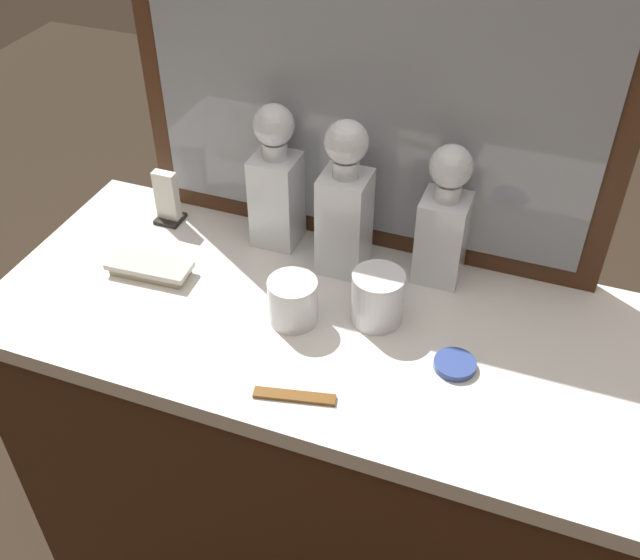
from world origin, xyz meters
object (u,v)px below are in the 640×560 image
object	(u,v)px
napkin_holder	(168,201)
crystal_decanter_right	(277,189)
crystal_decanter_front	(443,227)
crystal_tumbler_right	(293,303)
crystal_decanter_center	(345,213)
crystal_tumbler_far_right	(377,299)
tortoiseshell_comb	(294,396)
silver_brush_rear	(149,270)
porcelain_dish	(455,364)

from	to	relation	value
napkin_holder	crystal_decanter_right	bearing A→B (deg)	4.67
crystal_decanter_front	crystal_tumbler_right	world-z (taller)	crystal_decanter_front
crystal_decanter_center	crystal_tumbler_far_right	world-z (taller)	crystal_decanter_center
crystal_decanter_center	crystal_tumbler_right	bearing A→B (deg)	-100.78
crystal_tumbler_far_right	crystal_decanter_front	bearing A→B (deg)	65.36
crystal_tumbler_far_right	tortoiseshell_comb	xyz separation A→B (m)	(-0.06, -0.21, -0.04)
tortoiseshell_comb	napkin_holder	size ratio (longest dim) A/B	1.15
tortoiseshell_comb	silver_brush_rear	bearing A→B (deg)	153.24
crystal_decanter_center	silver_brush_rear	size ratio (longest dim) A/B	1.88
crystal_tumbler_far_right	silver_brush_rear	world-z (taller)	crystal_tumbler_far_right
crystal_decanter_center	tortoiseshell_comb	xyz separation A→B (m)	(0.04, -0.33, -0.12)
crystal_decanter_right	crystal_decanter_front	bearing A→B (deg)	-0.19
crystal_decanter_right	silver_brush_rear	world-z (taller)	crystal_decanter_right
crystal_decanter_right	crystal_decanter_center	bearing A→B (deg)	-13.84
crystal_tumbler_far_right	porcelain_dish	world-z (taller)	crystal_tumbler_far_right
crystal_decanter_front	napkin_holder	size ratio (longest dim) A/B	2.39
crystal_tumbler_right	tortoiseshell_comb	xyz separation A→B (m)	(0.07, -0.16, -0.03)
crystal_decanter_center	tortoiseshell_comb	world-z (taller)	crystal_decanter_center
crystal_decanter_front	silver_brush_rear	distance (m)	0.53
crystal_decanter_front	porcelain_dish	distance (m)	0.25
crystal_tumbler_far_right	porcelain_dish	bearing A→B (deg)	-23.89
crystal_tumbler_far_right	napkin_holder	bearing A→B (deg)	164.14
crystal_tumbler_right	napkin_holder	size ratio (longest dim) A/B	0.76
napkin_holder	porcelain_dish	bearing A→B (deg)	-17.87
crystal_decanter_center	porcelain_dish	xyz separation A→B (m)	(0.25, -0.18, -0.11)
crystal_tumbler_far_right	tortoiseshell_comb	distance (m)	0.23
crystal_decanter_center	crystal_tumbler_right	xyz separation A→B (m)	(-0.03, -0.17, -0.08)
porcelain_dish	napkin_holder	xyz separation A→B (m)	(-0.62, 0.20, 0.04)
crystal_tumbler_far_right	porcelain_dish	size ratio (longest dim) A/B	1.39
crystal_decanter_right	napkin_holder	world-z (taller)	crystal_decanter_right
tortoiseshell_comb	napkin_holder	distance (m)	0.54
crystal_decanter_right	silver_brush_rear	xyz separation A→B (m)	(-0.18, -0.19, -0.10)
porcelain_dish	napkin_holder	size ratio (longest dim) A/B	0.61
crystal_decanter_front	crystal_tumbler_right	xyz separation A→B (m)	(-0.20, -0.20, -0.07)
tortoiseshell_comb	crystal_tumbler_right	bearing A→B (deg)	112.64
crystal_decanter_center	crystal_tumbler_right	distance (m)	0.19
crystal_tumbler_far_right	crystal_tumbler_right	distance (m)	0.14
porcelain_dish	napkin_holder	world-z (taller)	napkin_holder
crystal_decanter_center	porcelain_dish	size ratio (longest dim) A/B	4.39
crystal_decanter_front	crystal_decanter_center	distance (m)	0.17
tortoiseshell_comb	crystal_decanter_right	bearing A→B (deg)	116.28
napkin_holder	tortoiseshell_comb	bearing A→B (deg)	-40.39
crystal_decanter_center	napkin_holder	size ratio (longest dim) A/B	2.67
silver_brush_rear	tortoiseshell_comb	world-z (taller)	silver_brush_rear
crystal_decanter_center	silver_brush_rear	world-z (taller)	crystal_decanter_center
crystal_tumbler_far_right	silver_brush_rear	distance (m)	0.42
crystal_tumbler_right	silver_brush_rear	bearing A→B (deg)	176.50
crystal_decanter_center	silver_brush_rear	bearing A→B (deg)	-155.01
crystal_tumbler_far_right	crystal_tumbler_right	world-z (taller)	crystal_tumbler_far_right
tortoiseshell_comb	porcelain_dish	bearing A→B (deg)	34.58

